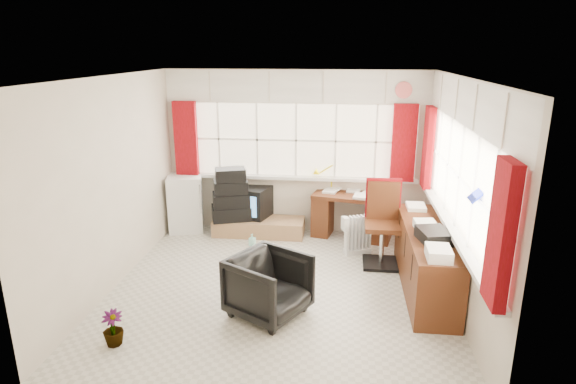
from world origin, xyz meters
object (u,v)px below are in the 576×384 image
(task_chair, at_px, (383,219))
(radiator, at_px, (358,238))
(desk, at_px, (352,213))
(crt_tv, at_px, (252,201))
(tv_bench, at_px, (259,227))
(credenza, at_px, (425,259))
(mini_fridge, at_px, (186,203))
(desk_lamp, at_px, (332,172))
(office_chair, at_px, (269,286))

(task_chair, xyz_separation_m, radiator, (-0.31, 0.22, -0.38))
(desk, relative_size, task_chair, 1.12)
(crt_tv, bearing_deg, tv_bench, -47.37)
(credenza, height_order, mini_fridge, mini_fridge)
(tv_bench, bearing_deg, desk_lamp, 14.50)
(task_chair, xyz_separation_m, office_chair, (-1.31, -1.53, -0.26))
(task_chair, relative_size, radiator, 2.03)
(task_chair, bearing_deg, radiator, 144.39)
(desk, xyz_separation_m, office_chair, (-0.93, -2.40, -0.04))
(credenza, relative_size, tv_bench, 1.43)
(office_chair, bearing_deg, credenza, -35.53)
(task_chair, distance_m, crt_tv, 2.16)
(desk, bearing_deg, radiator, -84.09)
(mini_fridge, bearing_deg, credenza, -24.79)
(desk, height_order, credenza, credenza)
(tv_bench, height_order, mini_fridge, mini_fridge)
(credenza, xyz_separation_m, crt_tv, (-2.41, 1.66, 0.10))
(desk_lamp, height_order, task_chair, task_chair)
(mini_fridge, bearing_deg, tv_bench, -3.86)
(office_chair, relative_size, mini_fridge, 0.85)
(desk, height_order, crt_tv, crt_tv)
(desk, bearing_deg, tv_bench, -176.82)
(desk, relative_size, credenza, 0.64)
(task_chair, distance_m, tv_bench, 2.04)
(task_chair, xyz_separation_m, mini_fridge, (-3.00, 0.88, -0.16))
(desk_lamp, bearing_deg, task_chair, -56.57)
(office_chair, distance_m, radiator, 2.02)
(mini_fridge, bearing_deg, desk_lamp, 5.13)
(task_chair, relative_size, mini_fridge, 1.28)
(office_chair, relative_size, radiator, 1.34)
(credenza, bearing_deg, desk, 117.67)
(desk_lamp, distance_m, mini_fridge, 2.35)
(task_chair, distance_m, mini_fridge, 3.13)
(mini_fridge, bearing_deg, radiator, -13.67)
(radiator, distance_m, credenza, 1.23)
(desk, relative_size, tv_bench, 0.91)
(radiator, bearing_deg, mini_fridge, 166.33)
(crt_tv, height_order, mini_fridge, mini_fridge)
(office_chair, bearing_deg, tv_bench, 42.47)
(desk, distance_m, credenza, 1.81)
(radiator, bearing_deg, desk, 95.91)
(tv_bench, bearing_deg, desk, 3.18)
(radiator, relative_size, credenza, 0.28)
(crt_tv, bearing_deg, task_chair, -25.66)
(office_chair, height_order, tv_bench, office_chair)
(mini_fridge, bearing_deg, crt_tv, 3.16)
(desk, relative_size, mini_fridge, 1.43)
(task_chair, bearing_deg, office_chair, -130.56)
(desk_lamp, height_order, credenza, desk_lamp)
(crt_tv, distance_m, mini_fridge, 1.06)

